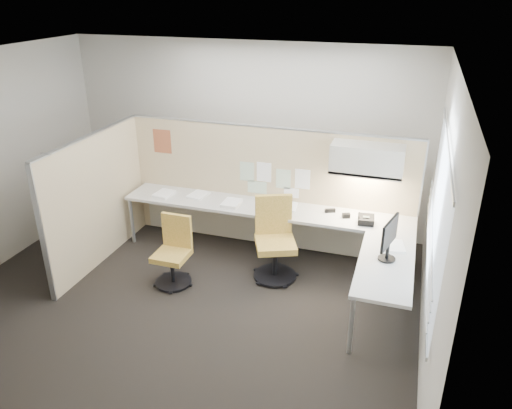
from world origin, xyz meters
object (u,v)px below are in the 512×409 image
(desk, at_px, (285,223))
(chair_right, at_px, (275,241))
(monitor, at_px, (389,237))
(phone, at_px, (366,220))
(chair_left, at_px, (174,253))

(desk, xyz_separation_m, chair_right, (-0.04, -0.34, -0.11))
(desk, bearing_deg, monitor, -30.26)
(chair_right, xyz_separation_m, monitor, (1.41, -0.46, 0.52))
(chair_right, relative_size, monitor, 2.18)
(desk, height_order, monitor, monitor)
(desk, bearing_deg, phone, 2.50)
(chair_left, distance_m, phone, 2.47)
(chair_left, relative_size, chair_right, 0.83)
(chair_left, relative_size, monitor, 1.81)
(monitor, xyz_separation_m, phone, (-0.33, 0.84, -0.23))
(chair_right, height_order, monitor, monitor)
(chair_left, xyz_separation_m, phone, (2.25, 0.94, 0.37))
(desk, bearing_deg, chair_right, -97.04)
(desk, distance_m, phone, 1.06)
(desk, height_order, chair_left, chair_left)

